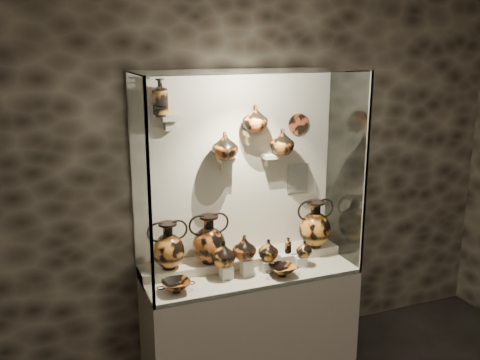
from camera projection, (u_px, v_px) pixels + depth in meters
name	position (u px, v px, depth m)	size (l,w,h in m)	color
wall_back	(235.00, 169.00, 4.36)	(5.00, 0.02, 3.20)	black
plinth	(250.00, 320.00, 4.37)	(1.70, 0.60, 0.80)	beige
front_tier	(250.00, 273.00, 4.26)	(1.68, 0.58, 0.03)	#BBAC90
rear_tier	(242.00, 261.00, 4.41)	(1.70, 0.25, 0.10)	#BBAC90
back_panel	(236.00, 169.00, 4.35)	(1.70, 0.03, 1.60)	beige
glass_front	(266.00, 187.00, 3.80)	(1.70, 0.01, 1.60)	white
glass_left	(140.00, 188.00, 3.77)	(0.01, 0.60, 1.60)	white
glass_right	(346.00, 168.00, 4.37)	(0.01, 0.60, 1.60)	white
glass_top	(251.00, 71.00, 3.87)	(1.70, 0.60, 0.01)	white
frame_post_left	(150.00, 199.00, 3.51)	(0.02, 0.02, 1.60)	gray
frame_post_right	(366.00, 176.00, 4.11)	(0.02, 0.02, 1.60)	gray
pedestal_a	(226.00, 272.00, 4.12)	(0.09, 0.09, 0.10)	silver
pedestal_b	(247.00, 267.00, 4.18)	(0.09, 0.09, 0.13)	silver
pedestal_c	(266.00, 266.00, 4.25)	(0.09, 0.09, 0.09)	silver
pedestal_d	(284.00, 261.00, 4.30)	(0.09, 0.09, 0.12)	silver
pedestal_e	(300.00, 261.00, 4.35)	(0.09, 0.09, 0.08)	silver
bracket_ul	(170.00, 118.00, 3.97)	(0.14, 0.12, 0.04)	beige
bracket_ca	(227.00, 159.00, 4.22)	(0.14, 0.12, 0.04)	beige
bracket_cb	(251.00, 133.00, 4.24)	(0.10, 0.12, 0.04)	beige
bracket_cc	(271.00, 156.00, 4.36)	(0.14, 0.12, 0.04)	beige
amphora_left	(168.00, 245.00, 4.10)	(0.30, 0.30, 0.37)	#C77326
amphora_mid	(209.00, 239.00, 4.21)	(0.32, 0.32, 0.39)	#AD511E
amphora_right	(315.00, 224.00, 4.54)	(0.32, 0.32, 0.41)	#C77326
jug_a	(223.00, 254.00, 4.09)	(0.19, 0.19, 0.20)	#C77326
jug_b	(244.00, 247.00, 4.14)	(0.19, 0.19, 0.19)	#AD511E
jug_c	(268.00, 250.00, 4.24)	(0.16, 0.16, 0.17)	#C77326
jug_e	(304.00, 249.00, 4.32)	(0.13, 0.13, 0.13)	#C77326
lekythos_small	(288.00, 244.00, 4.29)	(0.06, 0.06, 0.15)	#AD511E
kylix_left	(176.00, 285.00, 3.89)	(0.27, 0.23, 0.11)	#AD511E
kylix_right	(282.00, 270.00, 4.16)	(0.26, 0.22, 0.11)	#C77326
lekythos_tall	(160.00, 95.00, 3.89)	(0.13, 0.13, 0.32)	#C77326
ovoid_vase_a	(225.00, 146.00, 4.13)	(0.20, 0.20, 0.21)	#AD511E
ovoid_vase_b	(255.00, 118.00, 4.17)	(0.20, 0.20, 0.21)	#AD511E
ovoid_vase_c	(282.00, 142.00, 4.31)	(0.20, 0.20, 0.21)	#AD511E
wall_plate	(298.00, 124.00, 4.44)	(0.18, 0.18, 0.02)	#BC4A25
info_placard	(298.00, 178.00, 4.56)	(0.19, 0.01, 0.25)	beige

